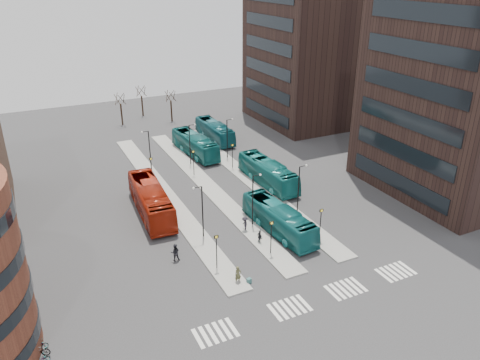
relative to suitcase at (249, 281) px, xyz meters
name	(u,v)px	position (x,y,z in m)	size (l,w,h in m)	color
ground	(326,334)	(2.61, -8.62, -0.26)	(160.00, 160.00, 0.00)	#2C2C2F
island_left	(165,194)	(-1.39, 21.38, -0.18)	(2.50, 45.00, 0.15)	gray
island_mid	(207,186)	(4.61, 21.38, -0.18)	(2.50, 45.00, 0.15)	gray
island_right	(247,178)	(10.61, 21.38, -0.18)	(2.50, 45.00, 0.15)	gray
suitcase	(249,281)	(0.00, 0.00, 0.00)	(0.41, 0.33, 0.52)	navy
red_bus	(151,200)	(-4.28, 17.23, 1.55)	(3.04, 13.01, 3.62)	#9A1F0B
teal_bus_a	(279,219)	(7.18, 6.92, 1.32)	(2.65, 11.32, 3.15)	#136062
teal_bus_b	(195,145)	(7.35, 33.09, 1.37)	(2.74, 11.70, 3.26)	#135F5F
teal_bus_c	(268,173)	(12.23, 18.48, 1.39)	(2.77, 11.84, 3.30)	#156B6A
teal_bus_d	(215,131)	(12.83, 38.07, 1.30)	(2.62, 11.20, 3.12)	#135660
traveller	(238,275)	(-0.88, 0.51, 0.62)	(0.64, 0.42, 1.75)	#48482B
commuter_a	(175,252)	(-4.94, 6.56, 0.67)	(0.90, 0.70, 1.86)	black
commuter_b	(260,237)	(4.18, 5.70, 0.49)	(0.88, 0.37, 1.50)	black
commuter_c	(245,224)	(3.86, 8.63, 0.63)	(1.15, 0.66, 1.77)	black
bicycle_mid	(38,351)	(-18.39, -1.07, 0.28)	(0.50, 1.79, 1.07)	gray
bicycle_far	(38,347)	(-18.39, -0.44, 0.15)	(0.54, 1.54, 0.81)	gray
crosswalk_stripes	(316,298)	(4.36, -4.62, -0.25)	(22.35, 2.40, 0.01)	silver
tower_near	(474,74)	(34.59, 7.38, 14.74)	(20.12, 20.00, 30.00)	black
tower_far	(316,39)	(34.59, 41.38, 14.74)	(20.12, 20.00, 30.00)	black
sign_poles	(226,191)	(4.21, 14.38, 2.15)	(12.45, 22.12, 3.65)	black
lamp_posts	(217,166)	(5.24, 19.38, 3.32)	(14.04, 20.24, 6.12)	black
bare_trees	(145,107)	(5.27, 54.05, 2.47)	(10.97, 8.14, 5.90)	black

